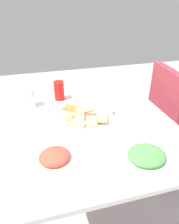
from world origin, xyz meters
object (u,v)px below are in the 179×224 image
object	(u,v)px
salad_plate_rice	(146,156)
paper_napkin	(112,94)
salad_plate_greens	(55,158)
soda_can	(59,91)
spoon	(114,93)
dining_chair	(175,121)
pide_platter	(86,116)
dining_table	(91,128)
drinking_glass	(30,98)
fork	(109,94)

from	to	relation	value
salad_plate_rice	paper_napkin	size ratio (longest dim) A/B	1.43
salad_plate_greens	soda_can	xyz separation A→B (m)	(-0.57, 0.10, 0.04)
salad_plate_rice	spoon	bearing A→B (deg)	170.32
dining_chair	pide_platter	distance (m)	0.75
dining_table	drinking_glass	xyz separation A→B (m)	(-0.21, -0.33, 0.14)
paper_napkin	pide_platter	bearing A→B (deg)	-43.95
drinking_glass	salad_plate_greens	bearing A→B (deg)	8.91
drinking_glass	fork	size ratio (longest dim) A/B	0.69
salad_plate_greens	spoon	xyz separation A→B (m)	(-0.56, 0.48, -0.01)
pide_platter	paper_napkin	bearing A→B (deg)	136.05
salad_plate_rice	soda_can	bearing A→B (deg)	-158.18
dining_chair	pide_platter	bearing A→B (deg)	-80.04
dining_table	salad_plate_greens	xyz separation A→B (m)	(0.31, -0.24, 0.10)
pide_platter	paper_napkin	world-z (taller)	pide_platter
drinking_glass	fork	bearing A→B (deg)	94.06
dining_chair	drinking_glass	distance (m)	1.04
salad_plate_greens	pide_platter	bearing A→B (deg)	144.56
pide_platter	soda_can	distance (m)	0.30
salad_plate_greens	dining_chair	bearing A→B (deg)	114.77
drinking_glass	spoon	bearing A→B (deg)	93.80
salad_plate_greens	salad_plate_rice	bearing A→B (deg)	75.96
paper_napkin	salad_plate_rice	bearing A→B (deg)	-8.13
dining_table	pide_platter	xyz separation A→B (m)	(0.01, -0.03, 0.09)
salad_plate_rice	soda_can	xyz separation A→B (m)	(-0.66, -0.27, 0.04)
dining_chair	salad_plate_rice	xyz separation A→B (m)	(0.51, -0.55, 0.23)
pide_platter	soda_can	world-z (taller)	soda_can
fork	paper_napkin	bearing A→B (deg)	101.79
fork	spoon	size ratio (longest dim) A/B	0.93
dining_chair	fork	size ratio (longest dim) A/B	5.52
salad_plate_rice	fork	size ratio (longest dim) A/B	1.35
dining_table	dining_chair	size ratio (longest dim) A/B	1.22
dining_table	spoon	world-z (taller)	spoon
paper_napkin	salad_plate_greens	bearing A→B (deg)	-39.63
salad_plate_greens	soda_can	bearing A→B (deg)	169.79
dining_chair	soda_can	xyz separation A→B (m)	(-0.15, -0.81, 0.27)
dining_chair	soda_can	size ratio (longest dim) A/B	7.41
drinking_glass	paper_napkin	world-z (taller)	drinking_glass
pide_platter	fork	size ratio (longest dim) A/B	1.97
dining_table	soda_can	xyz separation A→B (m)	(-0.26, -0.14, 0.14)
dining_table	soda_can	world-z (taller)	soda_can
dining_chair	salad_plate_greens	world-z (taller)	dining_chair
pide_platter	salad_plate_greens	size ratio (longest dim) A/B	1.61
spoon	dining_chair	bearing A→B (deg)	88.68
salad_plate_rice	drinking_glass	size ratio (longest dim) A/B	1.96
dining_table	fork	xyz separation A→B (m)	(-0.25, 0.20, 0.09)
salad_plate_greens	salad_plate_rice	xyz separation A→B (m)	(0.09, 0.37, 0.00)
salad_plate_greens	soda_can	world-z (taller)	soda_can
dining_chair	salad_plate_rice	world-z (taller)	dining_chair
salad_plate_greens	fork	world-z (taller)	salad_plate_greens
spoon	pide_platter	bearing A→B (deg)	-30.35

